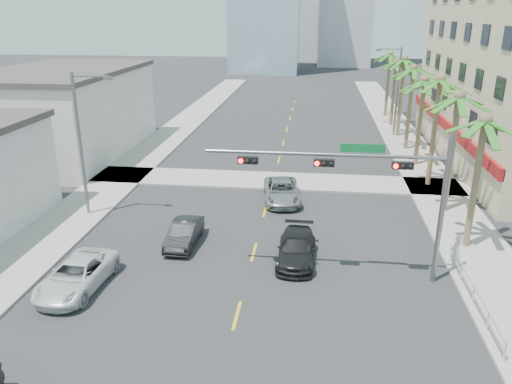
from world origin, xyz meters
TOP-DOWN VIEW (x-y plane):
  - ground at (0.00, 0.00)m, footprint 260.00×260.00m
  - sidewalk_right at (12.00, 20.00)m, footprint 4.00×120.00m
  - sidewalk_left at (-12.00, 20.00)m, footprint 4.00×120.00m
  - sidewalk_cross at (0.00, 22.00)m, footprint 80.00×4.00m
  - building_left_far at (-19.50, 28.00)m, footprint 11.00×18.00m
  - traffic_signal_mast at (5.78, 7.95)m, footprint 11.12×0.54m
  - palm_tree_0 at (11.60, 12.00)m, footprint 4.80×4.80m
  - palm_tree_1 at (11.60, 17.20)m, footprint 4.80×4.80m
  - palm_tree_2 at (11.60, 22.40)m, footprint 4.80×4.80m
  - palm_tree_3 at (11.60, 27.60)m, footprint 4.80×4.80m
  - palm_tree_4 at (11.60, 32.80)m, footprint 4.80×4.80m
  - palm_tree_5 at (11.60, 38.00)m, footprint 4.80×4.80m
  - palm_tree_6 at (11.60, 43.20)m, footprint 4.80×4.80m
  - palm_tree_7 at (11.60, 48.40)m, footprint 4.80×4.80m
  - streetlight_left at (-11.00, 14.00)m, footprint 2.55×0.25m
  - streetlight_right at (11.00, 38.00)m, footprint 2.55×0.25m
  - guardrail at (10.30, 6.00)m, footprint 0.08×8.08m
  - car_parked_far at (-7.80, 5.31)m, footprint 2.65×5.16m
  - car_lane_left at (-4.00, 10.56)m, footprint 1.46×4.04m
  - car_lane_center at (0.94, 18.01)m, footprint 3.00×5.38m
  - car_lane_right at (2.32, 9.38)m, footprint 2.00×4.72m
  - pedestrian at (10.30, 9.30)m, footprint 0.76×0.74m

SIDE VIEW (x-z plane):
  - ground at x=0.00m, z-range 0.00..0.00m
  - sidewalk_right at x=12.00m, z-range 0.00..0.15m
  - sidewalk_left at x=-12.00m, z-range 0.00..0.15m
  - sidewalk_cross at x=0.00m, z-range 0.00..0.15m
  - car_lane_left at x=-4.00m, z-range 0.00..1.33m
  - guardrail at x=10.30m, z-range 0.17..1.17m
  - car_lane_right at x=2.32m, z-range 0.00..1.36m
  - car_parked_far at x=-7.80m, z-range 0.00..1.39m
  - car_lane_center at x=0.94m, z-range 0.00..1.42m
  - pedestrian at x=10.30m, z-range 0.15..1.90m
  - building_left_far at x=-19.50m, z-range 0.00..7.20m
  - streetlight_left at x=-11.00m, z-range 0.56..9.56m
  - streetlight_right at x=11.00m, z-range 0.56..9.56m
  - traffic_signal_mast at x=5.78m, z-range 1.46..8.66m
  - palm_tree_0 at x=11.60m, z-range 3.18..10.98m
  - palm_tree_3 at x=11.60m, z-range 3.18..10.98m
  - palm_tree_6 at x=11.60m, z-range 3.18..10.98m
  - palm_tree_1 at x=11.60m, z-range 3.35..11.51m
  - palm_tree_4 at x=11.60m, z-range 3.35..11.51m
  - palm_tree_7 at x=11.60m, z-range 3.35..11.51m
  - palm_tree_2 at x=11.60m, z-range 3.52..12.04m
  - palm_tree_5 at x=11.60m, z-range 3.52..12.04m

